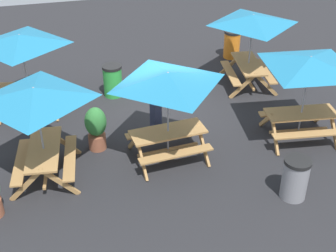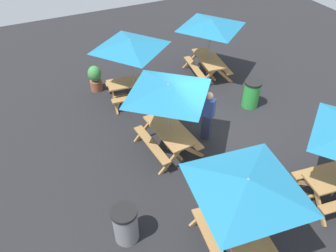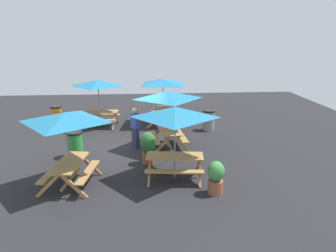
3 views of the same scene
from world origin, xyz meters
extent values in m
plane|color=#232326|center=(0.00, 0.00, 0.00)|extent=(24.00, 24.00, 0.00)
cube|color=#A87A44|center=(3.03, 1.45, 0.74)|extent=(0.90, 1.87, 0.05)
cube|color=#A87A44|center=(3.57, 1.39, 0.45)|extent=(0.46, 1.82, 0.04)
cube|color=#A87A44|center=(2.48, 1.52, 0.45)|extent=(0.46, 1.82, 0.04)
cube|color=#A87A44|center=(3.30, 0.64, 0.37)|extent=(0.80, 0.15, 0.81)
cube|color=#A87A44|center=(2.58, 0.72, 0.37)|extent=(0.80, 0.15, 0.81)
cube|color=#A87A44|center=(3.48, 2.19, 0.37)|extent=(0.80, 0.15, 0.81)
cube|color=#A87A44|center=(2.75, 2.27, 0.37)|extent=(0.80, 0.15, 0.81)
cube|color=#A87A44|center=(3.03, 1.45, 0.22)|extent=(0.24, 1.56, 0.06)
cylinder|color=gray|center=(3.03, 1.45, 1.15)|extent=(0.04, 0.04, 2.30)
pyramid|color=teal|center=(3.03, 1.45, 2.16)|extent=(2.21, 2.21, 0.28)
cube|color=#A87A44|center=(-3.38, 1.49, 0.74)|extent=(1.87, 0.92, 0.05)
cube|color=#A87A44|center=(-3.45, 0.94, 0.45)|extent=(1.82, 0.48, 0.04)
cube|color=#A87A44|center=(-3.31, 2.04, 0.45)|extent=(1.82, 0.48, 0.04)
cube|color=#A87A44|center=(-4.20, 1.22, 0.37)|extent=(0.16, 0.80, 0.81)
cube|color=#A87A44|center=(-4.11, 1.95, 0.37)|extent=(0.16, 0.80, 0.81)
cube|color=#A87A44|center=(-2.65, 1.03, 0.37)|extent=(0.16, 0.80, 0.81)
cube|color=#A87A44|center=(-2.56, 1.76, 0.37)|extent=(0.16, 0.80, 0.81)
cube|color=#A87A44|center=(-3.38, 1.49, 0.22)|extent=(1.56, 0.26, 0.06)
cylinder|color=gray|center=(-3.38, 1.49, 1.15)|extent=(0.04, 0.04, 2.30)
pyramid|color=teal|center=(-3.38, 1.49, 2.16)|extent=(2.81, 2.81, 0.28)
cube|color=#A87A44|center=(0.13, 1.47, 0.74)|extent=(1.86, 0.86, 0.05)
cube|color=#A87A44|center=(0.18, 0.92, 0.45)|extent=(1.82, 0.43, 0.04)
cube|color=#A87A44|center=(0.08, 2.02, 0.45)|extent=(1.82, 0.43, 0.04)
cube|color=#A87A44|center=(-0.61, 1.03, 0.37)|extent=(0.13, 0.80, 0.81)
cube|color=#A87A44|center=(-0.68, 1.76, 0.37)|extent=(0.13, 0.80, 0.81)
cube|color=#A87A44|center=(0.94, 1.18, 0.37)|extent=(0.13, 0.80, 0.81)
cube|color=#A87A44|center=(0.87, 1.90, 0.37)|extent=(0.13, 0.80, 0.81)
cube|color=#A87A44|center=(0.13, 1.47, 0.22)|extent=(1.56, 0.21, 0.06)
cylinder|color=gray|center=(0.13, 1.47, 1.15)|extent=(0.04, 0.04, 2.30)
pyramid|color=teal|center=(0.13, 1.47, 2.16)|extent=(2.18, 2.18, 0.28)
cube|color=#A87A44|center=(-3.28, -1.66, 0.74)|extent=(0.94, 1.88, 0.05)
cube|color=#A87A44|center=(-2.74, -1.74, 0.45)|extent=(0.50, 1.82, 0.04)
cube|color=#A87A44|center=(-3.83, -1.59, 0.45)|extent=(0.50, 1.82, 0.04)
cube|color=#A87A44|center=(-3.03, -2.49, 0.37)|extent=(0.80, 0.17, 0.81)
cube|color=#A87A44|center=(-3.75, -2.39, 0.37)|extent=(0.80, 0.17, 0.81)
cube|color=#A87A44|center=(-2.82, -0.94, 0.37)|extent=(0.80, 0.17, 0.81)
cube|color=#A87A44|center=(-3.54, -0.84, 0.37)|extent=(0.80, 0.17, 0.81)
cube|color=#A87A44|center=(-3.28, -1.66, 0.22)|extent=(0.28, 1.55, 0.06)
cylinder|color=gray|center=(-3.28, -1.66, 1.15)|extent=(0.04, 0.04, 2.30)
pyramid|color=teal|center=(-3.28, -1.66, 2.16)|extent=(2.25, 2.25, 0.28)
cube|color=#A87A44|center=(3.33, -1.76, 0.74)|extent=(1.88, 0.94, 0.05)
cube|color=#A87A44|center=(3.25, -2.31, 0.45)|extent=(1.82, 0.51, 0.04)
cube|color=#A87A44|center=(3.41, -1.22, 0.45)|extent=(1.82, 0.51, 0.04)
cube|color=#A87A44|center=(2.51, -2.02, 0.37)|extent=(0.17, 0.80, 0.81)
cube|color=#A87A44|center=(2.61, -1.30, 0.37)|extent=(0.17, 0.80, 0.81)
cube|color=#A87A44|center=(4.05, -2.23, 0.37)|extent=(0.17, 0.80, 0.81)
cube|color=#A87A44|center=(4.15, -1.51, 0.37)|extent=(0.17, 0.80, 0.81)
cube|color=#A87A44|center=(3.33, -1.76, 0.22)|extent=(1.55, 0.28, 0.06)
cylinder|color=gray|center=(3.33, -1.76, 1.15)|extent=(0.04, 0.04, 2.30)
pyramid|color=teal|center=(3.33, -1.76, 2.16)|extent=(2.26, 2.26, 0.28)
cylinder|color=gray|center=(-2.14, 3.59, 0.45)|extent=(0.56, 0.56, 0.90)
cylinder|color=black|center=(-2.14, 3.59, 0.94)|extent=(0.59, 0.59, 0.08)
cylinder|color=orange|center=(-3.60, -3.85, 0.45)|extent=(0.56, 0.56, 0.90)
cylinder|color=black|center=(-3.60, -3.85, 0.94)|extent=(0.59, 0.59, 0.08)
cylinder|color=green|center=(0.91, -2.08, 0.45)|extent=(0.56, 0.56, 0.90)
cylinder|color=black|center=(0.91, -2.08, 0.94)|extent=(0.59, 0.59, 0.08)
cylinder|color=#935138|center=(1.75, 0.64, 0.20)|extent=(0.44, 0.44, 0.40)
ellipsoid|color=#2D7233|center=(1.75, 0.64, 0.78)|extent=(0.54, 0.54, 0.76)
cube|color=#2D334C|center=(0.12, 0.16, 0.42)|extent=(0.33, 0.31, 0.85)
cube|color=#334C99|center=(0.12, 0.16, 1.15)|extent=(0.42, 0.39, 0.60)
sphere|color=tan|center=(0.12, 0.16, 1.56)|extent=(0.22, 0.22, 0.22)
camera|label=1|loc=(2.53, 10.54, 6.77)|focal=50.00mm
camera|label=2|loc=(-6.35, 4.51, 6.89)|focal=35.00mm
camera|label=3|loc=(12.68, 0.48, 4.52)|focal=35.00mm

